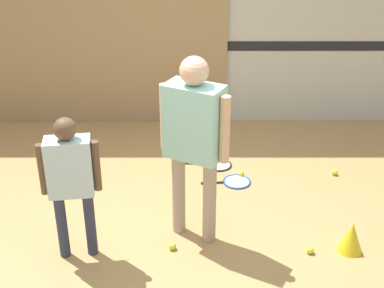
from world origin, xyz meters
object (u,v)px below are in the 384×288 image
(tennis_ball_near_instructor, at_px, (171,246))
(tennis_ball_by_spare_racket, at_px, (239,173))
(person_instructor, at_px, (192,132))
(training_cone, at_px, (349,237))
(tennis_ball_stray_left, at_px, (308,250))
(person_student_left, at_px, (68,174))
(racket_second_spare, at_px, (215,165))
(racket_spare_on_floor, at_px, (233,182))
(tennis_ball_stray_right, at_px, (333,172))

(tennis_ball_near_instructor, height_order, tennis_ball_by_spare_racket, same)
(person_instructor, bearing_deg, training_cone, 18.55)
(tennis_ball_stray_left, distance_m, training_cone, 0.37)
(tennis_ball_by_spare_racket, bearing_deg, person_student_left, -138.48)
(tennis_ball_by_spare_racket, bearing_deg, racket_second_spare, 136.86)
(person_instructor, bearing_deg, racket_spare_on_floor, 92.69)
(person_student_left, distance_m, training_cone, 2.45)
(tennis_ball_by_spare_racket, xyz_separation_m, training_cone, (0.84, -1.30, 0.11))
(racket_spare_on_floor, xyz_separation_m, training_cone, (0.92, -1.16, 0.13))
(racket_second_spare, height_order, tennis_ball_stray_left, tennis_ball_stray_left)
(person_student_left, distance_m, tennis_ball_stray_right, 2.99)
(tennis_ball_near_instructor, distance_m, tennis_ball_by_spare_racket, 1.47)
(racket_spare_on_floor, distance_m, tennis_ball_by_spare_racket, 0.16)
(racket_second_spare, height_order, tennis_ball_near_instructor, tennis_ball_near_instructor)
(racket_spare_on_floor, bearing_deg, tennis_ball_by_spare_racket, -124.99)
(person_instructor, xyz_separation_m, person_student_left, (-1.00, -0.28, -0.25))
(tennis_ball_near_instructor, bearing_deg, tennis_ball_stray_left, -2.55)
(person_instructor, bearing_deg, tennis_ball_near_instructor, -103.13)
(person_student_left, relative_size, tennis_ball_by_spare_racket, 19.58)
(racket_spare_on_floor, distance_m, racket_second_spare, 0.42)
(racket_spare_on_floor, relative_size, tennis_ball_stray_left, 8.38)
(tennis_ball_by_spare_racket, distance_m, training_cone, 1.55)
(tennis_ball_stray_right, bearing_deg, racket_second_spare, 170.57)
(tennis_ball_by_spare_racket, bearing_deg, person_instructor, -116.05)
(tennis_ball_near_instructor, xyz_separation_m, tennis_ball_by_spare_racket, (0.71, 1.28, 0.00))
(tennis_ball_by_spare_racket, height_order, tennis_ball_stray_left, same)
(person_instructor, height_order, tennis_ball_near_instructor, person_instructor)
(racket_spare_on_floor, xyz_separation_m, tennis_ball_by_spare_racket, (0.08, 0.14, 0.02))
(person_instructor, xyz_separation_m, tennis_ball_stray_right, (1.55, 1.09, -1.01))
(tennis_ball_stray_right, xyz_separation_m, training_cone, (-0.19, -1.33, 0.11))
(person_student_left, xyz_separation_m, racket_second_spare, (1.26, 1.58, -0.79))
(person_instructor, xyz_separation_m, tennis_ball_stray_left, (1.01, -0.27, -1.01))
(tennis_ball_near_instructor, bearing_deg, training_cone, -0.64)
(training_cone, bearing_deg, person_instructor, 170.33)
(tennis_ball_by_spare_racket, bearing_deg, racket_spare_on_floor, -119.52)
(person_instructor, height_order, racket_spare_on_floor, person_instructor)
(tennis_ball_near_instructor, height_order, tennis_ball_stray_left, same)
(tennis_ball_stray_left, bearing_deg, person_student_left, -179.76)
(person_student_left, relative_size, tennis_ball_stray_left, 19.58)
(racket_spare_on_floor, height_order, tennis_ball_stray_left, tennis_ball_stray_left)
(tennis_ball_stray_left, bearing_deg, person_instructor, 165.13)
(person_instructor, xyz_separation_m, tennis_ball_near_instructor, (-0.19, -0.22, -1.01))
(tennis_ball_near_instructor, bearing_deg, person_instructor, 48.66)
(racket_spare_on_floor, distance_m, training_cone, 1.49)
(person_instructor, relative_size, training_cone, 5.93)
(tennis_ball_by_spare_racket, xyz_separation_m, tennis_ball_stray_left, (0.49, -1.34, 0.00))
(tennis_ball_stray_left, bearing_deg, racket_spare_on_floor, 115.32)
(person_student_left, height_order, tennis_ball_stray_right, person_student_left)
(person_instructor, xyz_separation_m, tennis_ball_by_spare_racket, (0.52, 1.07, -1.01))
(racket_second_spare, relative_size, tennis_ball_stray_right, 8.44)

